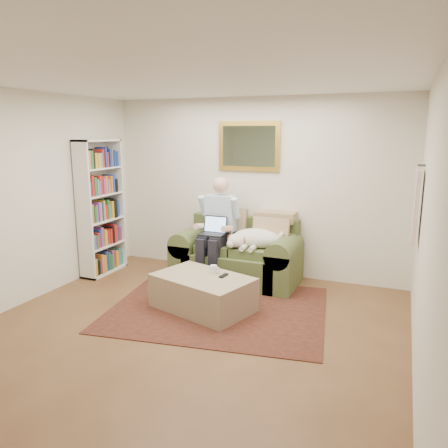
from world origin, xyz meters
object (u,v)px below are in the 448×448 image
Objects in this scene: laptop at (214,229)px; coffee_mug at (214,269)px; sleeping_dog at (256,238)px; sofa at (237,260)px; ottoman at (203,293)px; bookshelf at (101,208)px; seated_man at (216,231)px.

laptop is 3.42× the size of coffee_mug.
sleeping_dog is at bearing 74.83° from coffee_mug.
sofa is 1.01m from coffee_mug.
ottoman is (0.26, -0.92, -0.57)m from laptop.
laptop is 1.78m from bookshelf.
bookshelf reaches higher than ottoman.
sofa reaches higher than sleeping_dog.
laptop is (-0.26, -0.23, 0.47)m from sofa.
laptop is (0.00, -0.07, 0.04)m from seated_man.
sofa is 2.18m from bookshelf.
ottoman is at bearing -116.18° from coffee_mug.
seated_man is 0.74× the size of bookshelf.
coffee_mug is at bearing 63.82° from ottoman.
sofa is 2.43× the size of sleeping_dog.
ottoman is at bearing -106.84° from sleeping_dog.
ottoman is at bearing -75.30° from seated_man.
coffee_mug is at bearing -66.47° from laptop.
laptop is at bearing -138.98° from sofa.
bookshelf is at bearing -171.58° from seated_man.
bookshelf is at bearing 160.14° from ottoman.
laptop reaches higher than sofa.
ottoman is 2.28m from bookshelf.
ottoman is 0.31m from coffee_mug.
laptop is at bearing -166.36° from sleeping_dog.
bookshelf is at bearing -168.21° from sofa.
sleeping_dog is (0.58, 0.14, -0.10)m from laptop.
sofa is 0.49m from sleeping_dog.
sleeping_dog is 1.20m from ottoman.
coffee_mug is (0.33, -0.83, -0.27)m from seated_man.
seated_man is at bearing 111.80° from coffee_mug.
ottoman is 0.57× the size of bookshelf.
bookshelf is at bearing -171.90° from sleeping_dog.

